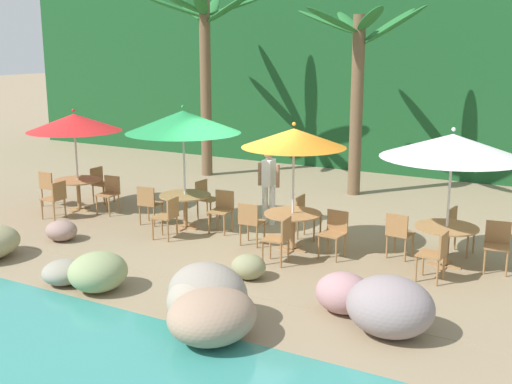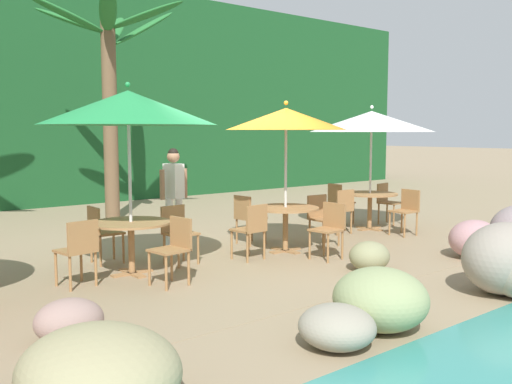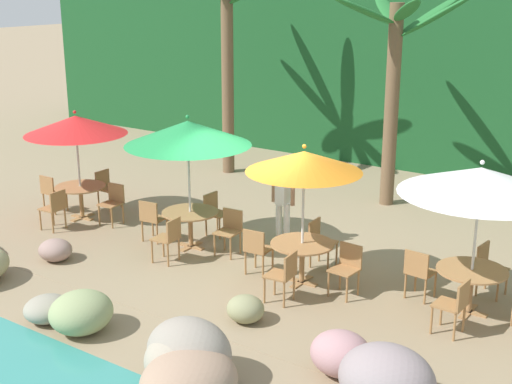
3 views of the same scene
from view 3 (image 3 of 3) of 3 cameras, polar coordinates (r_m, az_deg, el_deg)
name	(u,v)px [view 3 (image 3 of 3)]	position (r m, az deg, el deg)	size (l,w,h in m)	color
ground_plane	(258,265)	(13.11, 0.14, -5.93)	(120.00, 120.00, 0.00)	#937F60
terrace_deck	(258,265)	(13.11, 0.14, -5.92)	(18.00, 5.20, 0.01)	#937F60
foliage_backdrop	(443,58)	(20.27, 14.89, 10.42)	(28.00, 2.40, 6.00)	#194C23
rock_seawall	(35,280)	(12.12, -17.41, -6.79)	(12.78, 3.82, 0.92)	gray
umbrella_red	(76,125)	(15.54, -14.35, 5.26)	(2.19, 2.19, 2.41)	silver
dining_table_red	(81,192)	(15.89, -13.97, 0.04)	(1.10, 1.10, 0.74)	#A37547
chair_red_seaward	(113,201)	(15.42, -11.44, -0.70)	(0.45, 0.46, 0.87)	#9E7042
chair_red_inland	(106,186)	(16.54, -12.00, 0.46)	(0.43, 0.42, 0.87)	#9E7042
chair_red_left	(51,191)	(16.48, -16.19, 0.10)	(0.43, 0.43, 0.87)	#9E7042
chair_red_right	(55,207)	(15.30, -15.92, -1.17)	(0.45, 0.45, 0.87)	#9E7042
umbrella_green	(188,133)	(13.36, -5.52, 4.75)	(2.41, 2.41, 2.64)	silver
dining_table_green	(190,218)	(13.81, -5.33, -2.07)	(1.10, 1.10, 0.74)	#A37547
chair_green_seaward	(230,228)	(13.47, -2.12, -2.96)	(0.45, 0.46, 0.87)	#9E7042
chair_green_inland	(215,211)	(14.50, -3.34, -1.51)	(0.44, 0.44, 0.87)	#9E7042
chair_green_left	(152,217)	(14.22, -8.42, -2.05)	(0.47, 0.48, 0.87)	#9E7042
chair_green_right	(169,237)	(13.14, -7.03, -3.60)	(0.47, 0.46, 0.87)	#9E7042
umbrella_orange	(304,162)	(11.70, 3.89, 2.46)	(1.96, 1.96, 2.47)	silver
dining_table_orange	(302,250)	(12.18, 3.75, -4.67)	(1.10, 1.10, 0.74)	#A37547
chair_orange_seaward	(347,266)	(11.86, 7.35, -5.93)	(0.45, 0.46, 0.87)	#9E7042
chair_orange_inland	(320,239)	(12.96, 5.15, -3.83)	(0.45, 0.44, 0.87)	#9E7042
chair_orange_left	(257,248)	(12.51, 0.05, -4.54)	(0.45, 0.46, 0.87)	#9E7042
chair_orange_right	(284,274)	(11.48, 2.31, -6.59)	(0.46, 0.46, 0.87)	#9E7042
umbrella_white	(481,181)	(11.09, 17.67, 0.86)	(2.47, 2.47, 2.50)	silver
dining_table_white	(471,277)	(11.60, 16.99, -6.56)	(1.10, 1.10, 0.74)	#A37547
chair_white_inland	(488,265)	(12.39, 18.22, -5.64)	(0.47, 0.47, 0.87)	#9E7042
chair_white_left	(419,271)	(11.87, 13.00, -6.20)	(0.46, 0.47, 0.87)	#9E7042
chair_white_right	(455,303)	(10.87, 15.77, -8.64)	(0.45, 0.44, 0.87)	#9E7042
palm_tree_nearest	(226,31)	(18.74, -2.41, 12.86)	(3.55, 3.66, 5.33)	brown
palm_tree_second	(394,61)	(16.21, 11.11, 10.36)	(3.47, 3.16, 4.82)	brown
waiter_in_white	(283,197)	(13.81, 2.20, -0.39)	(0.52, 0.36, 1.70)	white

